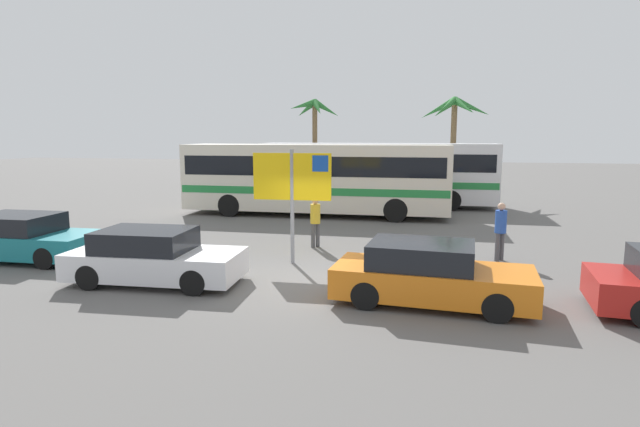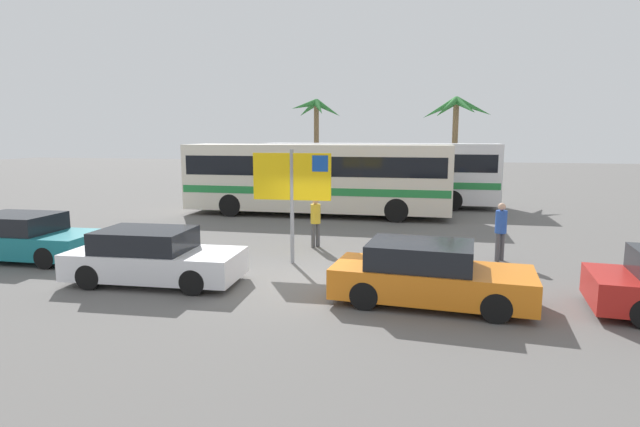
{
  "view_description": "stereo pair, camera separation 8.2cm",
  "coord_description": "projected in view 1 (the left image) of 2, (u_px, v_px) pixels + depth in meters",
  "views": [
    {
      "loc": [
        2.8,
        -11.95,
        3.58
      ],
      "look_at": [
        -0.26,
        2.58,
        1.3
      ],
      "focal_mm": 28.66,
      "sensor_mm": 36.0,
      "label": 1
    },
    {
      "loc": [
        2.88,
        -11.93,
        3.58
      ],
      "look_at": [
        -0.26,
        2.58,
        1.3
      ],
      "focal_mm": 28.66,
      "sensor_mm": 36.0,
      "label": 2
    }
  ],
  "objects": [
    {
      "name": "ground",
      "position": [
        309.0,
        281.0,
        12.67
      ],
      "size": [
        120.0,
        120.0,
        0.0
      ],
      "primitive_type": "plane",
      "color": "#605E5B"
    },
    {
      "name": "bus_front_coach",
      "position": [
        316.0,
        176.0,
        22.88
      ],
      "size": [
        11.82,
        2.65,
        3.17
      ],
      "color": "silver",
      "rests_on": "ground"
    },
    {
      "name": "bus_rear_coach",
      "position": [
        377.0,
        171.0,
        26.07
      ],
      "size": [
        11.82,
        2.65,
        3.17
      ],
      "color": "white",
      "rests_on": "ground"
    },
    {
      "name": "ferry_sign",
      "position": [
        294.0,
        181.0,
        14.09
      ],
      "size": [
        2.2,
        0.13,
        3.2
      ],
      "rotation": [
        0.0,
        0.0,
        0.03
      ],
      "color": "gray",
      "rests_on": "ground"
    },
    {
      "name": "car_white",
      "position": [
        153.0,
        257.0,
        12.42
      ],
      "size": [
        4.23,
        1.92,
        1.32
      ],
      "rotation": [
        0.0,
        0.0,
        0.04
      ],
      "color": "silver",
      "rests_on": "ground"
    },
    {
      "name": "car_teal",
      "position": [
        23.0,
        238.0,
        14.76
      ],
      "size": [
        4.26,
        1.96,
        1.32
      ],
      "rotation": [
        0.0,
        0.0,
        0.02
      ],
      "color": "#19757F",
      "rests_on": "ground"
    },
    {
      "name": "car_orange",
      "position": [
        429.0,
        275.0,
        10.89
      ],
      "size": [
        4.3,
        2.08,
        1.32
      ],
      "rotation": [
        0.0,
        0.0,
        -0.08
      ],
      "color": "orange",
      "rests_on": "ground"
    },
    {
      "name": "pedestrian_near_sign",
      "position": [
        315.0,
        218.0,
        16.33
      ],
      "size": [
        0.32,
        0.32,
        1.62
      ],
      "rotation": [
        0.0,
        0.0,
        2.38
      ],
      "color": "#4C4C51",
      "rests_on": "ground"
    },
    {
      "name": "pedestrian_by_bus",
      "position": [
        501.0,
        227.0,
        14.57
      ],
      "size": [
        0.32,
        0.32,
        1.68
      ],
      "rotation": [
        0.0,
        0.0,
        2.28
      ],
      "color": "#4C4C51",
      "rests_on": "ground"
    },
    {
      "name": "palm_tree_seaside",
      "position": [
        315.0,
        118.0,
        32.72
      ],
      "size": [
        3.24,
        3.48,
        5.89
      ],
      "color": "brown",
      "rests_on": "ground"
    },
    {
      "name": "palm_tree_inland",
      "position": [
        455.0,
        116.0,
        28.55
      ],
      "size": [
        3.91,
        3.72,
        5.72
      ],
      "color": "brown",
      "rests_on": "ground"
    }
  ]
}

